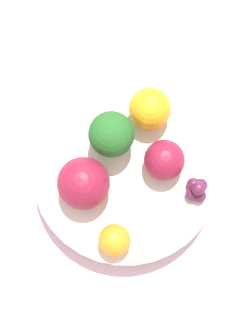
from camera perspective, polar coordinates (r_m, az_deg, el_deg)
name	(u,v)px	position (r m, az deg, el deg)	size (l,w,h in m)	color
ground_plane	(126,177)	(0.60, 0.00, -1.15)	(6.00, 6.00, 0.00)	gray
table_surface	(126,176)	(0.59, 0.00, -1.00)	(1.20, 1.20, 0.02)	silver
bowl	(126,172)	(0.56, 0.00, -0.53)	(0.22, 0.22, 0.04)	silver
broccoli	(111,135)	(0.52, -1.80, 4.10)	(0.05, 0.05, 0.06)	#8CB76B
apple_red	(84,183)	(0.51, -5.20, -1.86)	(0.06, 0.06, 0.06)	maroon
apple_green	(164,160)	(0.52, 4.69, 0.97)	(0.05, 0.05, 0.05)	maroon
orange_front	(150,109)	(0.54, 2.93, 7.21)	(0.05, 0.05, 0.05)	orange
orange_back	(114,240)	(0.52, -1.42, -8.80)	(0.04, 0.04, 0.04)	orange
grape_cluster	(197,190)	(0.54, 8.63, -2.62)	(0.03, 0.03, 0.03)	#5B1E42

